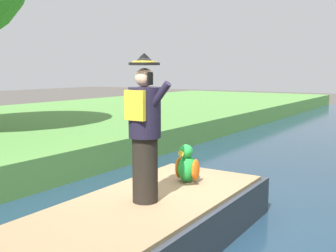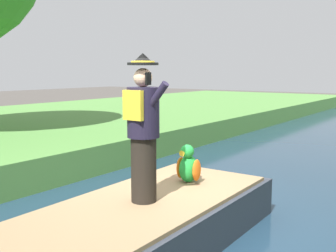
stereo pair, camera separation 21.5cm
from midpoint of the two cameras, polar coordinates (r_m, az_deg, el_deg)
ground_plane at (r=6.01m, az=2.07°, el=-15.20°), size 80.00×80.00×0.00m
canal_water at (r=5.99m, az=2.08°, el=-14.75°), size 6.07×48.00×0.10m
boat at (r=5.35m, az=-2.05°, el=-13.52°), size 1.88×4.23×0.61m
person_pirate at (r=4.99m, az=-2.27°, el=-0.41°), size 0.61×0.42×1.85m
parrot_plush at (r=6.00m, az=3.91°, el=-5.65°), size 0.36×0.35×0.57m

